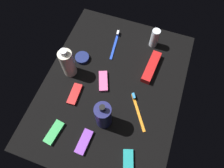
{
  "coord_description": "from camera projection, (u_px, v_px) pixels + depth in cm",
  "views": [
    {
      "loc": [
        -38.23,
        -13.6,
        86.16
      ],
      "look_at": [
        0.0,
        0.0,
        3.0
      ],
      "focal_mm": 32.38,
      "sensor_mm": 36.0,
      "label": 1
    }
  ],
  "objects": [
    {
      "name": "cream_tin_left",
      "position": [
        82.0,
        58.0,
        1.01
      ],
      "size": [
        7.0,
        7.0,
        1.84
      ],
      "primitive_type": "cylinder",
      "color": "navy",
      "rests_on": "ground_plane"
    },
    {
      "name": "deodorant_stick",
      "position": [
        155.0,
        38.0,
        1.01
      ],
      "size": [
        4.06,
        4.06,
        10.68
      ],
      "primitive_type": "cylinder",
      "color": "silver",
      "rests_on": "ground_plane"
    },
    {
      "name": "snack_bar_purple",
      "position": [
        84.0,
        142.0,
        0.83
      ],
      "size": [
        10.58,
        4.5,
        1.5
      ],
      "primitive_type": "cube",
      "rotation": [
        0.0,
        0.0,
        -0.05
      ],
      "color": "purple",
      "rests_on": "ground_plane"
    },
    {
      "name": "snack_bar_red",
      "position": [
        75.0,
        94.0,
        0.93
      ],
      "size": [
        10.61,
        4.59,
        1.5
      ],
      "primitive_type": "cube",
      "rotation": [
        0.0,
        0.0,
        0.06
      ],
      "color": "red",
      "rests_on": "ground_plane"
    },
    {
      "name": "snack_bar_green",
      "position": [
        54.0,
        132.0,
        0.85
      ],
      "size": [
        10.85,
        5.41,
        1.5
      ],
      "primitive_type": "cube",
      "rotation": [
        0.0,
        0.0,
        -0.14
      ],
      "color": "green",
      "rests_on": "ground_plane"
    },
    {
      "name": "toothbrush_orange",
      "position": [
        137.0,
        110.0,
        0.9
      ],
      "size": [
        15.72,
        10.86,
        2.1
      ],
      "color": "orange",
      "rests_on": "ground_plane"
    },
    {
      "name": "ground_plane",
      "position": [
        112.0,
        87.0,
        0.96
      ],
      "size": [
        84.0,
        64.0,
        1.2
      ],
      "primitive_type": "cube",
      "color": "black"
    },
    {
      "name": "lotion_bottle",
      "position": [
        103.0,
        116.0,
        0.81
      ],
      "size": [
        6.74,
        6.74,
        18.31
      ],
      "color": "navy",
      "rests_on": "ground_plane"
    },
    {
      "name": "snack_bar_pink",
      "position": [
        103.0,
        81.0,
        0.96
      ],
      "size": [
        11.14,
        7.63,
        1.5
      ],
      "primitive_type": "cube",
      "rotation": [
        0.0,
        0.0,
        0.39
      ],
      "color": "#E55999",
      "rests_on": "ground_plane"
    },
    {
      "name": "snack_bar_teal",
      "position": [
        128.0,
        163.0,
        0.8
      ],
      "size": [
        11.13,
        7.03,
        1.5
      ],
      "primitive_type": "cube",
      "rotation": [
        0.0,
        0.0,
        0.32
      ],
      "color": "teal",
      "rests_on": "ground_plane"
    },
    {
      "name": "toothpaste_box_red",
      "position": [
        151.0,
        67.0,
        0.98
      ],
      "size": [
        17.91,
        5.91,
        3.2
      ],
      "primitive_type": "cube",
      "rotation": [
        0.0,
        0.0,
        -0.09
      ],
      "color": "red",
      "rests_on": "ground_plane"
    },
    {
      "name": "toothbrush_blue",
      "position": [
        115.0,
        43.0,
        1.06
      ],
      "size": [
        18.03,
        3.12,
        2.1
      ],
      "color": "blue",
      "rests_on": "ground_plane"
    },
    {
      "name": "bodywash_bottle",
      "position": [
        68.0,
        63.0,
        0.92
      ],
      "size": [
        6.24,
        6.24,
        17.3
      ],
      "color": "silver",
      "rests_on": "ground_plane"
    }
  ]
}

